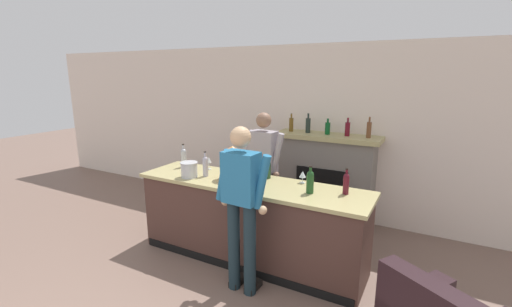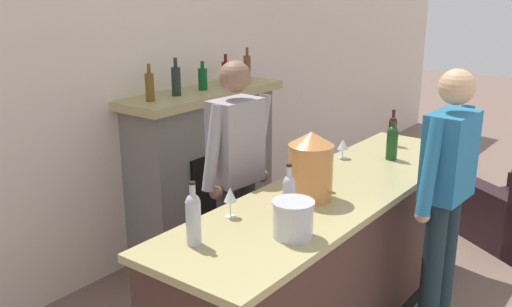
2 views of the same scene
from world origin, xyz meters
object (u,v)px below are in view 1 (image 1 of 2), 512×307
(wine_bottle_merlot_tall, at_px, (310,181))
(wine_bottle_port_short, at_px, (205,165))
(ice_bucket_steel, at_px, (189,170))
(wine_glass_front_right, at_px, (209,160))
(wine_bottle_burgundy_dark, at_px, (268,168))
(wine_bottle_rose_blush, at_px, (184,157))
(wine_glass_front_left, at_px, (303,175))
(person_bartender, at_px, (263,169))
(fireplace_stone, at_px, (326,178))
(wine_bottle_cabernet_heavy, at_px, (346,183))
(person_customer, at_px, (242,204))
(potted_plant_corner, at_px, (176,188))
(wine_glass_by_dispenser, at_px, (250,168))
(copper_dispenser, at_px, (233,162))

(wine_bottle_merlot_tall, distance_m, wine_bottle_port_short, 1.39)
(ice_bucket_steel, bearing_deg, wine_glass_front_right, 89.58)
(wine_bottle_burgundy_dark, bearing_deg, wine_bottle_merlot_tall, -22.53)
(wine_bottle_rose_blush, xyz_separation_m, wine_glass_front_left, (1.72, 0.12, -0.04))
(ice_bucket_steel, distance_m, wine_bottle_rose_blush, 0.51)
(person_bartender, bearing_deg, fireplace_stone, 54.24)
(person_bartender, relative_size, wine_glass_front_right, 10.29)
(wine_bottle_cabernet_heavy, bearing_deg, person_customer, -139.75)
(ice_bucket_steel, distance_m, wine_bottle_port_short, 0.21)
(person_bartender, height_order, wine_glass_front_right, person_bartender)
(fireplace_stone, xyz_separation_m, potted_plant_corner, (-2.64, -0.48, -0.46))
(wine_bottle_rose_blush, distance_m, wine_glass_by_dispenser, 1.04)
(wine_bottle_burgundy_dark, xyz_separation_m, wine_bottle_port_short, (-0.74, -0.30, 0.01))
(wine_bottle_merlot_tall, bearing_deg, ice_bucket_steel, -174.08)
(fireplace_stone, bearing_deg, wine_bottle_burgundy_dark, -104.89)
(wine_bottle_rose_blush, bearing_deg, wine_bottle_port_short, -21.49)
(copper_dispenser, distance_m, wine_glass_front_left, 0.87)
(wine_bottle_cabernet_heavy, bearing_deg, wine_bottle_rose_blush, 179.38)
(person_bartender, height_order, wine_bottle_rose_blush, person_bartender)
(person_customer, xyz_separation_m, wine_bottle_cabernet_heavy, (0.88, 0.74, 0.15))
(person_customer, bearing_deg, copper_dispenser, 128.32)
(wine_bottle_burgundy_dark, bearing_deg, wine_glass_front_right, -179.17)
(wine_glass_by_dispenser, bearing_deg, wine_bottle_burgundy_dark, 13.15)
(copper_dispenser, bearing_deg, potted_plant_corner, 151.12)
(wine_bottle_rose_blush, height_order, wine_glass_front_right, wine_bottle_rose_blush)
(person_customer, distance_m, wine_glass_by_dispenser, 0.89)
(copper_dispenser, relative_size, wine_glass_by_dispenser, 2.55)
(potted_plant_corner, relative_size, wine_bottle_merlot_tall, 2.04)
(wine_bottle_burgundy_dark, bearing_deg, person_customer, -81.62)
(wine_bottle_burgundy_dark, bearing_deg, ice_bucket_steel, -154.39)
(ice_bucket_steel, relative_size, wine_glass_front_right, 1.26)
(person_bartender, bearing_deg, person_customer, -72.25)
(fireplace_stone, relative_size, ice_bucket_steel, 7.78)
(potted_plant_corner, distance_m, wine_bottle_cabernet_heavy, 3.54)
(potted_plant_corner, height_order, wine_bottle_burgundy_dark, wine_bottle_burgundy_dark)
(wine_bottle_rose_blush, relative_size, wine_glass_front_right, 1.90)
(potted_plant_corner, distance_m, copper_dispenser, 2.38)
(potted_plant_corner, xyz_separation_m, wine_glass_by_dispenser, (2.07, -0.89, 0.88))
(wine_bottle_cabernet_heavy, xyz_separation_m, wine_bottle_burgundy_dark, (-1.00, 0.11, -0.00))
(fireplace_stone, height_order, potted_plant_corner, fireplace_stone)
(person_customer, height_order, wine_bottle_port_short, person_customer)
(wine_bottle_port_short, distance_m, wine_glass_front_right, 0.32)
(wine_glass_by_dispenser, relative_size, wine_glass_front_left, 1.11)
(potted_plant_corner, relative_size, copper_dispenser, 1.51)
(fireplace_stone, xyz_separation_m, wine_bottle_burgundy_dark, (-0.35, -1.32, 0.43))
(ice_bucket_steel, height_order, wine_bottle_burgundy_dark, wine_bottle_burgundy_dark)
(wine_bottle_rose_blush, bearing_deg, ice_bucket_steel, -42.48)
(ice_bucket_steel, distance_m, wine_bottle_cabernet_heavy, 1.93)
(wine_glass_by_dispenser, bearing_deg, person_customer, -66.47)
(person_bartender, bearing_deg, wine_bottle_burgundy_dark, -56.59)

